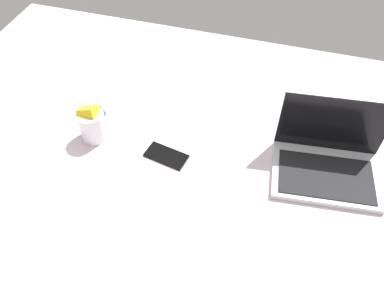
{
  "coord_description": "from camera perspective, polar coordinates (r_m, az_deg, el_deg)",
  "views": [
    {
      "loc": [
        38.27,
        -80.55,
        117.43
      ],
      "look_at": [
        15.16,
        -2.16,
        24.0
      ],
      "focal_mm": 36.2,
      "sensor_mm": 36.0,
      "label": 1
    }
  ],
  "objects": [
    {
      "name": "cell_phone",
      "position": [
        1.29,
        -3.81,
        -1.73
      ],
      "size": [
        15.02,
        9.28,
        0.8
      ],
      "primitive_type": "cube",
      "rotation": [
        0.0,
        0.0,
        4.53
      ],
      "color": "black",
      "rests_on": "bed_mattress"
    },
    {
      "name": "snack_cup",
      "position": [
        1.34,
        -14.45,
        2.9
      ],
      "size": [
        9.0,
        9.24,
        14.28
      ],
      "color": "silver",
      "rests_on": "bed_mattress"
    },
    {
      "name": "bed_mattress",
      "position": [
        1.4,
        -5.7,
        -2.08
      ],
      "size": [
        180.0,
        140.0,
        18.0
      ],
      "primitive_type": "cube",
      "color": "silver",
      "rests_on": "ground"
    },
    {
      "name": "laptop",
      "position": [
        1.29,
        19.29,
        -2.29
      ],
      "size": [
        35.36,
        26.53,
        23.0
      ],
      "rotation": [
        0.0,
        0.0,
        0.11
      ],
      "color": "#B7BABC",
      "rests_on": "bed_mattress"
    }
  ]
}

